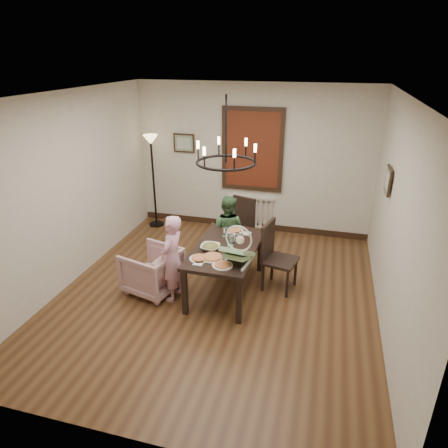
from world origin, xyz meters
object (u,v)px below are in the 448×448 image
at_px(chair_far, 238,227).
at_px(drinking_glass, 231,239).
at_px(elderly_woman, 173,265).
at_px(floor_lamp, 154,183).
at_px(seated_man, 227,236).
at_px(chair_right, 280,257).
at_px(dining_table, 226,252).
at_px(armchair, 152,270).
at_px(baby_bouncer, 238,250).

distance_m(chair_far, drinking_glass, 1.15).
bearing_deg(elderly_woman, floor_lamp, -145.07).
height_order(chair_far, seated_man, same).
distance_m(chair_right, seated_man, 1.09).
bearing_deg(floor_lamp, dining_table, -45.02).
relative_size(armchair, elderly_woman, 0.69).
bearing_deg(chair_right, elderly_woman, 126.88).
bearing_deg(baby_bouncer, seated_man, 118.22).
height_order(dining_table, chair_far, chair_far).
distance_m(chair_far, chair_right, 1.29).
relative_size(chair_far, floor_lamp, 0.55).
relative_size(elderly_woman, baby_bouncer, 1.98).
xyz_separation_m(armchair, elderly_woman, (0.37, -0.10, 0.20)).
relative_size(armchair, floor_lamp, 0.41).
relative_size(dining_table, armchair, 2.12).
xyz_separation_m(dining_table, armchair, (-1.04, -0.27, -0.30)).
height_order(dining_table, baby_bouncer, baby_bouncer).
bearing_deg(drinking_glass, dining_table, -107.97).
distance_m(dining_table, armchair, 1.12).
relative_size(elderly_woman, seated_man, 1.07).
bearing_deg(dining_table, elderly_woman, -149.87).
height_order(elderly_woman, drinking_glass, elderly_woman).
height_order(chair_far, elderly_woman, elderly_woman).
height_order(dining_table, armchair, dining_table).
bearing_deg(elderly_woman, drinking_glass, 131.48).
bearing_deg(drinking_glass, baby_bouncer, -67.53).
distance_m(chair_far, baby_bouncer, 1.71).
bearing_deg(elderly_woman, seated_man, 163.81).
bearing_deg(armchair, chair_far, 163.22).
distance_m(chair_right, drinking_glass, 0.77).
bearing_deg(seated_man, elderly_woman, 76.63).
relative_size(armchair, drinking_glass, 5.19).
relative_size(seated_man, drinking_glass, 7.02).
distance_m(armchair, drinking_glass, 1.25).
bearing_deg(chair_far, baby_bouncer, -58.93).
height_order(chair_far, armchair, chair_far).
xyz_separation_m(chair_far, baby_bouncer, (0.37, -1.63, 0.40)).
distance_m(chair_right, baby_bouncer, 0.91).
distance_m(armchair, floor_lamp, 2.54).
xyz_separation_m(baby_bouncer, drinking_glass, (-0.22, 0.53, -0.10)).
xyz_separation_m(baby_bouncer, floor_lamp, (-2.26, 2.40, 0.00)).
relative_size(dining_table, elderly_woman, 1.47).
bearing_deg(floor_lamp, drinking_glass, -42.41).
distance_m(chair_far, armchair, 1.78).
bearing_deg(armchair, floor_lamp, -142.13).
xyz_separation_m(elderly_woman, baby_bouncer, (0.93, -0.01, 0.37)).
height_order(dining_table, chair_right, chair_right).
bearing_deg(chair_far, dining_table, -66.75).
bearing_deg(seated_man, drinking_glass, 117.32).
bearing_deg(elderly_woman, chair_far, 166.50).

